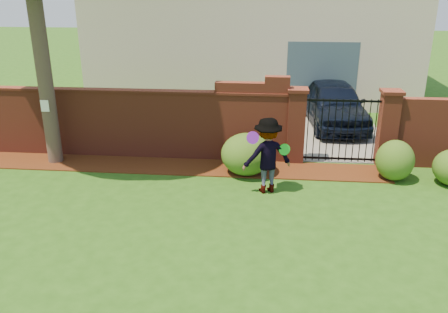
# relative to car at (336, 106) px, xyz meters

# --- Properties ---
(ground) EXTENTS (80.00, 80.00, 0.01)m
(ground) POSITION_rel_car_xyz_m (-3.79, -7.11, -0.70)
(ground) COLOR #244F13
(ground) RESTS_ON ground
(mulch_bed) EXTENTS (11.10, 1.08, 0.03)m
(mulch_bed) POSITION_rel_car_xyz_m (-4.74, -3.77, -0.68)
(mulch_bed) COLOR #3E1B0B
(mulch_bed) RESTS_ON ground
(brick_wall) EXTENTS (8.70, 0.31, 2.16)m
(brick_wall) POSITION_rel_car_xyz_m (-5.80, -3.11, 0.23)
(brick_wall) COLOR maroon
(brick_wall) RESTS_ON ground
(pillar_left) EXTENTS (0.50, 0.50, 1.88)m
(pillar_left) POSITION_rel_car_xyz_m (-1.39, -3.11, 0.26)
(pillar_left) COLOR maroon
(pillar_left) RESTS_ON ground
(pillar_right) EXTENTS (0.50, 0.50, 1.88)m
(pillar_right) POSITION_rel_car_xyz_m (0.81, -3.11, 0.26)
(pillar_right) COLOR maroon
(pillar_right) RESTS_ON ground
(iron_gate) EXTENTS (1.78, 0.03, 1.60)m
(iron_gate) POSITION_rel_car_xyz_m (-0.29, -3.11, 0.15)
(iron_gate) COLOR black
(iron_gate) RESTS_ON ground
(driveway) EXTENTS (3.20, 8.00, 0.01)m
(driveway) POSITION_rel_car_xyz_m (-0.29, 0.89, -0.69)
(driveway) COLOR slate
(driveway) RESTS_ON ground
(house) EXTENTS (12.40, 6.40, 6.30)m
(house) POSITION_rel_car_xyz_m (-2.79, 4.89, 2.46)
(house) COLOR beige
(house) RESTS_ON ground
(car) EXTENTS (2.01, 4.24, 1.40)m
(car) POSITION_rel_car_xyz_m (0.00, 0.00, 0.00)
(car) COLOR black
(car) RESTS_ON ground
(paper_notice) EXTENTS (0.20, 0.01, 0.28)m
(paper_notice) POSITION_rel_car_xyz_m (-7.39, -3.90, 0.80)
(paper_notice) COLOR white
(paper_notice) RESTS_ON tree
(shrub_left) EXTENTS (1.20, 1.20, 0.98)m
(shrub_left) POSITION_rel_car_xyz_m (-2.56, -4.02, -0.21)
(shrub_left) COLOR #265218
(shrub_left) RESTS_ON ground
(shrub_middle) EXTENTS (0.86, 0.86, 0.94)m
(shrub_middle) POSITION_rel_car_xyz_m (0.81, -4.05, -0.23)
(shrub_middle) COLOR #265218
(shrub_middle) RESTS_ON ground
(man) EXTENTS (1.21, 0.93, 1.64)m
(man) POSITION_rel_car_xyz_m (-2.07, -4.99, 0.12)
(man) COLOR gray
(man) RESTS_ON ground
(frisbee_purple) EXTENTS (0.27, 0.15, 0.26)m
(frisbee_purple) POSITION_rel_car_xyz_m (-2.39, -5.30, 0.62)
(frisbee_purple) COLOR purple
(frisbee_purple) RESTS_ON man
(frisbee_green) EXTENTS (0.25, 0.13, 0.25)m
(frisbee_green) POSITION_rel_car_xyz_m (-1.73, -4.99, 0.28)
(frisbee_green) COLOR green
(frisbee_green) RESTS_ON man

